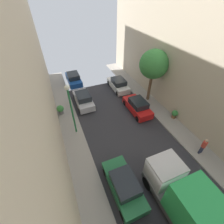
{
  "coord_description": "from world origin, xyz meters",
  "views": [
    {
      "loc": [
        -5.36,
        -3.29,
        11.57
      ],
      "look_at": [
        -0.3,
        8.86,
        0.5
      ],
      "focal_mm": 24.7,
      "sensor_mm": 36.0,
      "label": 1
    }
  ],
  "objects": [
    {
      "name": "ground",
      "position": [
        0.0,
        0.0,
        0.0
      ],
      "size": [
        32.0,
        32.0,
        0.0
      ],
      "primitive_type": "plane",
      "color": "#2D2D33"
    },
    {
      "name": "parked_car_left_3",
      "position": [
        -2.7,
        12.17,
        0.72
      ],
      "size": [
        1.78,
        4.2,
        1.57
      ],
      "color": "silver",
      "rests_on": "ground"
    },
    {
      "name": "parked_car_right_2",
      "position": [
        2.7,
        13.81,
        0.72
      ],
      "size": [
        1.78,
        4.2,
        1.57
      ],
      "color": "white",
      "rests_on": "ground"
    },
    {
      "name": "street_tree_1",
      "position": [
        5.06,
        9.89,
        4.74
      ],
      "size": [
        3.18,
        3.18,
        6.22
      ],
      "color": "brown",
      "rests_on": "sidewalk_right"
    },
    {
      "name": "delivery_truck",
      "position": [
        0.0,
        -2.27,
        1.79
      ],
      "size": [
        2.26,
        6.6,
        3.38
      ],
      "color": "#4C4C51",
      "rests_on": "ground"
    },
    {
      "name": "parked_car_left_4",
      "position": [
        -2.7,
        17.87,
        0.72
      ],
      "size": [
        1.78,
        4.2,
        1.57
      ],
      "color": "#194799",
      "rests_on": "ground"
    },
    {
      "name": "lamp_post",
      "position": [
        -4.6,
        7.83,
        3.65
      ],
      "size": [
        0.44,
        0.44,
        5.29
      ],
      "color": "#26723F",
      "rests_on": "sidewalk_left"
    },
    {
      "name": "potted_plant_1",
      "position": [
        -5.56,
        11.27,
        0.74
      ],
      "size": [
        0.76,
        0.76,
        1.05
      ],
      "color": "slate",
      "rests_on": "sidewalk_left"
    },
    {
      "name": "parked_car_right_1",
      "position": [
        2.7,
        8.46,
        0.72
      ],
      "size": [
        1.78,
        4.2,
        1.57
      ],
      "color": "red",
      "rests_on": "ground"
    },
    {
      "name": "sidewalk_right",
      "position": [
        5.0,
        0.0,
        0.07
      ],
      "size": [
        2.0,
        44.0,
        0.15
      ],
      "primitive_type": "cube",
      "color": "gray",
      "rests_on": "ground"
    },
    {
      "name": "potted_plant_0",
      "position": [
        5.75,
        5.75,
        0.69
      ],
      "size": [
        0.65,
        0.65,
        0.96
      ],
      "color": "brown",
      "rests_on": "sidewalk_right"
    },
    {
      "name": "pedestrian",
      "position": [
        4.83,
        1.19,
        1.07
      ],
      "size": [
        0.4,
        0.36,
        1.72
      ],
      "color": "#2D334C",
      "rests_on": "sidewalk_right"
    },
    {
      "name": "sidewalk_left",
      "position": [
        -5.0,
        0.0,
        0.07
      ],
      "size": [
        2.0,
        44.0,
        0.15
      ],
      "primitive_type": "cube",
      "color": "gray",
      "rests_on": "ground"
    },
    {
      "name": "parked_car_left_2",
      "position": [
        -2.7,
        0.95,
        0.72
      ],
      "size": [
        1.78,
        4.2,
        1.57
      ],
      "color": "#1E6638",
      "rests_on": "ground"
    }
  ]
}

